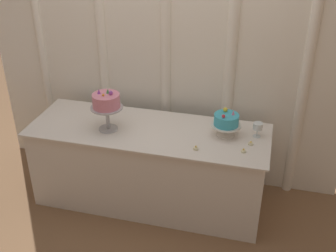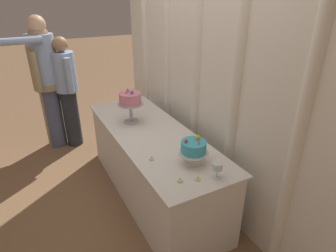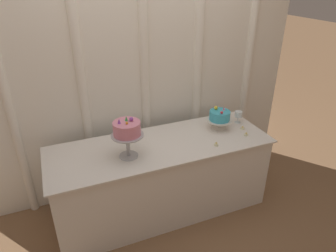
{
  "view_description": "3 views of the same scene",
  "coord_description": "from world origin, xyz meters",
  "px_view_note": "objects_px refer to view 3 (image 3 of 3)",
  "views": [
    {
      "loc": [
        0.93,
        -2.82,
        2.49
      ],
      "look_at": [
        0.17,
        0.1,
        0.8
      ],
      "focal_mm": 44.72,
      "sensor_mm": 36.0,
      "label": 1
    },
    {
      "loc": [
        2.26,
        -0.93,
        2.0
      ],
      "look_at": [
        0.12,
        0.21,
        0.84
      ],
      "focal_mm": 30.24,
      "sensor_mm": 36.0,
      "label": 2
    },
    {
      "loc": [
        -0.84,
        -2.11,
        2.15
      ],
      "look_at": [
        0.03,
        0.01,
        0.97
      ],
      "focal_mm": 32.36,
      "sensor_mm": 36.0,
      "label": 3
    }
  ],
  "objects_px": {
    "wine_glass": "(238,114)",
    "tealight_near_left": "(246,135)",
    "cake_display_nearleft": "(127,131)",
    "tealight_near_right": "(242,128)",
    "tealight_far_left": "(216,145)",
    "cake_display_nearright": "(220,117)",
    "cake_table": "(161,177)"
  },
  "relations": [
    {
      "from": "cake_display_nearright",
      "to": "tealight_far_left",
      "type": "bearing_deg",
      "value": -124.6
    },
    {
      "from": "tealight_far_left",
      "to": "cake_display_nearright",
      "type": "bearing_deg",
      "value": 55.4
    },
    {
      "from": "tealight_near_left",
      "to": "cake_table",
      "type": "bearing_deg",
      "value": 169.08
    },
    {
      "from": "tealight_far_left",
      "to": "tealight_near_right",
      "type": "bearing_deg",
      "value": 23.87
    },
    {
      "from": "cake_table",
      "to": "cake_display_nearright",
      "type": "distance_m",
      "value": 0.82
    },
    {
      "from": "cake_display_nearleft",
      "to": "tealight_near_right",
      "type": "distance_m",
      "value": 1.21
    },
    {
      "from": "cake_display_nearright",
      "to": "tealight_near_left",
      "type": "xyz_separation_m",
      "value": [
        0.17,
        -0.22,
        -0.12
      ]
    },
    {
      "from": "cake_display_nearleft",
      "to": "tealight_near_left",
      "type": "relative_size",
      "value": 8.74
    },
    {
      "from": "cake_table",
      "to": "tealight_near_right",
      "type": "distance_m",
      "value": 0.94
    },
    {
      "from": "tealight_far_left",
      "to": "cake_table",
      "type": "bearing_deg",
      "value": 154.71
    },
    {
      "from": "cake_display_nearright",
      "to": "tealight_near_right",
      "type": "xyz_separation_m",
      "value": [
        0.22,
        -0.1,
        -0.12
      ]
    },
    {
      "from": "tealight_near_left",
      "to": "tealight_near_right",
      "type": "distance_m",
      "value": 0.13
    },
    {
      "from": "wine_glass",
      "to": "tealight_near_left",
      "type": "height_order",
      "value": "wine_glass"
    },
    {
      "from": "wine_glass",
      "to": "tealight_near_right",
      "type": "distance_m",
      "value": 0.17
    },
    {
      "from": "cake_table",
      "to": "tealight_near_left",
      "type": "relative_size",
      "value": 48.92
    },
    {
      "from": "wine_glass",
      "to": "tealight_near_right",
      "type": "relative_size",
      "value": 2.78
    },
    {
      "from": "wine_glass",
      "to": "tealight_near_right",
      "type": "height_order",
      "value": "wine_glass"
    },
    {
      "from": "cake_table",
      "to": "cake_display_nearleft",
      "type": "relative_size",
      "value": 5.6
    },
    {
      "from": "wine_glass",
      "to": "tealight_near_right",
      "type": "xyz_separation_m",
      "value": [
        -0.04,
        -0.14,
        -0.08
      ]
    },
    {
      "from": "tealight_near_left",
      "to": "cake_display_nearright",
      "type": "bearing_deg",
      "value": 127.46
    },
    {
      "from": "tealight_far_left",
      "to": "tealight_near_right",
      "type": "distance_m",
      "value": 0.45
    },
    {
      "from": "cake_display_nearright",
      "to": "tealight_near_left",
      "type": "distance_m",
      "value": 0.31
    },
    {
      "from": "cake_table",
      "to": "cake_display_nearleft",
      "type": "distance_m",
      "value": 0.7
    },
    {
      "from": "wine_glass",
      "to": "cake_table",
      "type": "bearing_deg",
      "value": -173.04
    },
    {
      "from": "cake_display_nearright",
      "to": "tealight_near_right",
      "type": "height_order",
      "value": "cake_display_nearright"
    },
    {
      "from": "cake_table",
      "to": "tealight_far_left",
      "type": "bearing_deg",
      "value": -25.29
    },
    {
      "from": "tealight_near_right",
      "to": "cake_table",
      "type": "bearing_deg",
      "value": 177.82
    },
    {
      "from": "wine_glass",
      "to": "tealight_near_left",
      "type": "bearing_deg",
      "value": -107.23
    },
    {
      "from": "cake_table",
      "to": "cake_display_nearright",
      "type": "relative_size",
      "value": 8.33
    },
    {
      "from": "cake_display_nearleft",
      "to": "tealight_near_right",
      "type": "bearing_deg",
      "value": 2.46
    },
    {
      "from": "wine_glass",
      "to": "cake_display_nearleft",
      "type": "bearing_deg",
      "value": -171.03
    },
    {
      "from": "tealight_far_left",
      "to": "tealight_near_right",
      "type": "relative_size",
      "value": 0.9
    }
  ]
}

